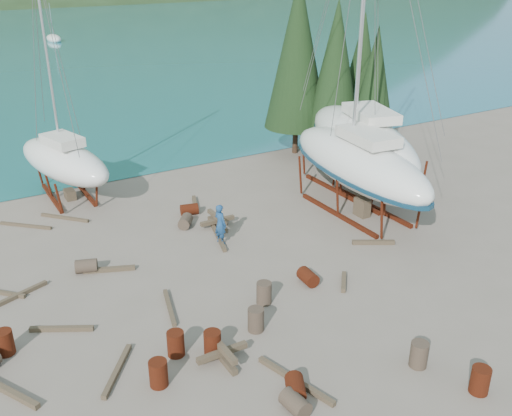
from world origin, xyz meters
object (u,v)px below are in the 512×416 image
large_sailboat_far (361,140)px  worker (220,224)px  large_sailboat_near (359,162)px  small_sailboat_shore (64,160)px

large_sailboat_far → worker: 9.97m
large_sailboat_near → small_sailboat_shore: bearing=147.8°
large_sailboat_near → large_sailboat_far: large_sailboat_far is taller
large_sailboat_near → small_sailboat_shore: (-12.25, 9.73, -0.65)m
large_sailboat_far → worker: bearing=-153.5°
large_sailboat_far → small_sailboat_shore: (-14.27, 7.53, -0.92)m
small_sailboat_shore → large_sailboat_far: bearing=-43.1°
large_sailboat_near → worker: large_sailboat_near is taller
large_sailboat_near → worker: 7.81m
small_sailboat_shore → worker: 10.41m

